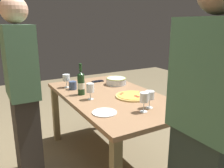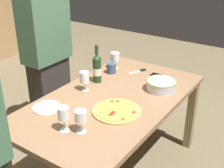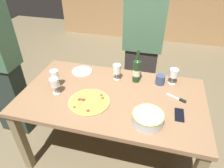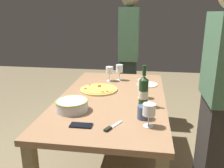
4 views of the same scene
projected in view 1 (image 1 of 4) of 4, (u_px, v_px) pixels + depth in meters
The scene contains 15 objects.
ground_plane at pixel (112, 159), 2.57m from camera, with size 8.00×8.00×0.00m, color #706247.
dining_table at pixel (112, 103), 2.40m from camera, with size 1.60×0.90×0.75m.
pizza at pixel (133, 96), 2.31m from camera, with size 0.34×0.34×0.02m.
serving_bowl at pixel (116, 81), 2.76m from camera, with size 0.24×0.24×0.08m.
wine_bottle at pixel (81, 83), 2.35m from camera, with size 0.07×0.07×0.33m.
wine_glass_near_pizza at pixel (150, 96), 1.98m from camera, with size 0.08×0.08×0.15m.
wine_glass_by_bottle at pixel (144, 98), 1.90m from camera, with size 0.07×0.07×0.17m.
wine_glass_far_left at pixel (66, 78), 2.62m from camera, with size 0.08×0.08×0.15m.
wine_glass_far_right at pixel (90, 88), 2.21m from camera, with size 0.07×0.07×0.16m.
cup_amber at pixel (73, 85), 2.56m from camera, with size 0.09×0.09×0.09m, color #3A4C6E.
side_plate at pixel (104, 112), 1.90m from camera, with size 0.21×0.21×0.01m, color white.
cell_phone at pixel (98, 81), 2.90m from camera, with size 0.07×0.14×0.01m, color black.
pizza_knife at pixel (83, 83), 2.81m from camera, with size 0.17×0.10×0.02m.
person_host at pixel (205, 127), 1.33m from camera, with size 0.41×0.24×1.74m.
person_guest_left at pixel (23, 93), 2.07m from camera, with size 0.44×0.24×1.69m.
Camera 1 is at (-1.96, 1.12, 1.47)m, focal length 36.91 mm.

